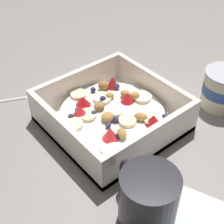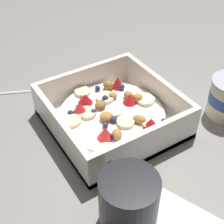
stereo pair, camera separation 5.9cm
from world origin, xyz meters
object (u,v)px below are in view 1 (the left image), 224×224
object	(u,v)px
coffee_mug	(147,199)
spoon	(24,97)
fruit_bowl	(112,115)
yogurt_cup	(222,89)

from	to	relation	value
coffee_mug	spoon	bearing A→B (deg)	179.91
fruit_bowl	yogurt_cup	world-z (taller)	yogurt_cup
spoon	yogurt_cup	xyz separation A→B (m)	(0.27, 0.29, 0.03)
fruit_bowl	coffee_mug	bearing A→B (deg)	-26.10
fruit_bowl	yogurt_cup	xyz separation A→B (m)	(0.09, 0.21, 0.02)
fruit_bowl	coffee_mug	distance (m)	0.21
spoon	coffee_mug	bearing A→B (deg)	-0.09
fruit_bowl	coffee_mug	xyz separation A→B (m)	(0.18, -0.09, 0.02)
coffee_mug	yogurt_cup	bearing A→B (deg)	107.20
spoon	yogurt_cup	distance (m)	0.40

